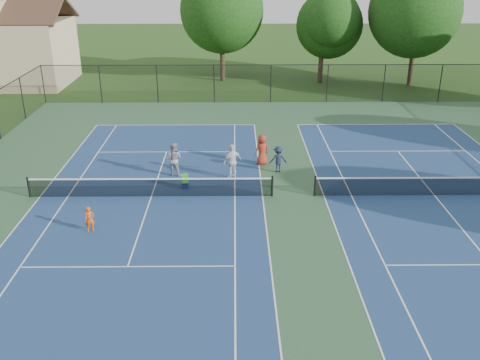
{
  "coord_description": "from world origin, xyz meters",
  "views": [
    {
      "loc": [
        -2.88,
        -23.93,
        11.06
      ],
      "look_at": [
        -2.64,
        -1.0,
        1.3
      ],
      "focal_mm": 40.0,
      "sensor_mm": 36.0,
      "label": 1
    }
  ],
  "objects_px": {
    "child_player": "(90,219)",
    "ball_hopper": "(185,178)",
    "bystander_a": "(232,161)",
    "bystander_b": "(278,159)",
    "instructor": "(174,159)",
    "tree_back_c": "(323,21)",
    "clapboard_house": "(11,49)",
    "bystander_c": "(262,150)",
    "tree_back_b": "(222,7)",
    "ball_crate": "(185,185)",
    "tree_back_d": "(419,6)"
  },
  "relations": [
    {
      "from": "clapboard_house",
      "to": "bystander_c",
      "type": "relative_size",
      "value": 6.25
    },
    {
      "from": "bystander_a",
      "to": "bystander_b",
      "type": "xyz_separation_m",
      "value": [
        2.49,
        0.84,
        -0.2
      ]
    },
    {
      "from": "tree_back_b",
      "to": "tree_back_c",
      "type": "xyz_separation_m",
      "value": [
        9.0,
        -1.0,
        -1.11
      ]
    },
    {
      "from": "tree_back_b",
      "to": "clapboard_house",
      "type": "xyz_separation_m",
      "value": [
        -19.0,
        -1.0,
        -3.5
      ]
    },
    {
      "from": "tree_back_d",
      "to": "ball_hopper",
      "type": "relative_size",
      "value": 23.97
    },
    {
      "from": "tree_back_c",
      "to": "clapboard_house",
      "type": "distance_m",
      "value": 28.1
    },
    {
      "from": "tree_back_d",
      "to": "tree_back_b",
      "type": "bearing_deg",
      "value": 173.29
    },
    {
      "from": "tree_back_c",
      "to": "tree_back_d",
      "type": "height_order",
      "value": "tree_back_d"
    },
    {
      "from": "bystander_b",
      "to": "ball_hopper",
      "type": "relative_size",
      "value": 3.43
    },
    {
      "from": "bystander_a",
      "to": "bystander_b",
      "type": "bearing_deg",
      "value": 164.95
    },
    {
      "from": "tree_back_d",
      "to": "bystander_a",
      "type": "relative_size",
      "value": 5.5
    },
    {
      "from": "bystander_c",
      "to": "ball_hopper",
      "type": "relative_size",
      "value": 3.99
    },
    {
      "from": "ball_crate",
      "to": "bystander_a",
      "type": "bearing_deg",
      "value": 28.43
    },
    {
      "from": "tree_back_b",
      "to": "bystander_a",
      "type": "height_order",
      "value": "tree_back_b"
    },
    {
      "from": "tree_back_d",
      "to": "clapboard_house",
      "type": "height_order",
      "value": "tree_back_d"
    },
    {
      "from": "child_player",
      "to": "ball_hopper",
      "type": "relative_size",
      "value": 2.65
    },
    {
      "from": "tree_back_d",
      "to": "clapboard_house",
      "type": "xyz_separation_m",
      "value": [
        -36.0,
        1.0,
        -3.73
      ]
    },
    {
      "from": "bystander_a",
      "to": "ball_crate",
      "type": "height_order",
      "value": "bystander_a"
    },
    {
      "from": "clapboard_house",
      "to": "child_player",
      "type": "bearing_deg",
      "value": -64.02
    },
    {
      "from": "tree_back_c",
      "to": "clapboard_house",
      "type": "xyz_separation_m",
      "value": [
        -28.0,
        -0.0,
        -2.39
      ]
    },
    {
      "from": "tree_back_d",
      "to": "ball_crate",
      "type": "bearing_deg",
      "value": -128.73
    },
    {
      "from": "clapboard_house",
      "to": "ball_hopper",
      "type": "distance_m",
      "value": 29.83
    },
    {
      "from": "tree_back_c",
      "to": "instructor",
      "type": "xyz_separation_m",
      "value": [
        -11.15,
        -22.22,
        -4.56
      ]
    },
    {
      "from": "ball_hopper",
      "to": "tree_back_b",
      "type": "bearing_deg",
      "value": 86.74
    },
    {
      "from": "child_player",
      "to": "instructor",
      "type": "xyz_separation_m",
      "value": [
        2.97,
        6.28,
        0.35
      ]
    },
    {
      "from": "child_player",
      "to": "instructor",
      "type": "relative_size",
      "value": 0.62
    },
    {
      "from": "tree_back_b",
      "to": "instructor",
      "type": "bearing_deg",
      "value": -95.28
    },
    {
      "from": "tree_back_b",
      "to": "instructor",
      "type": "distance_m",
      "value": 24.0
    },
    {
      "from": "ball_hopper",
      "to": "clapboard_house",
      "type": "bearing_deg",
      "value": 126.26
    },
    {
      "from": "tree_back_d",
      "to": "bystander_b",
      "type": "xyz_separation_m",
      "value": [
        -13.52,
        -20.82,
        -6.08
      ]
    },
    {
      "from": "instructor",
      "to": "ball_hopper",
      "type": "distance_m",
      "value": 1.93
    },
    {
      "from": "bystander_b",
      "to": "tree_back_c",
      "type": "bearing_deg",
      "value": -110.05
    },
    {
      "from": "bystander_b",
      "to": "bystander_c",
      "type": "bearing_deg",
      "value": -60.42
    },
    {
      "from": "tree_back_d",
      "to": "ball_crate",
      "type": "relative_size",
      "value": 29.55
    },
    {
      "from": "instructor",
      "to": "ball_hopper",
      "type": "height_order",
      "value": "instructor"
    },
    {
      "from": "bystander_a",
      "to": "clapboard_house",
      "type": "bearing_deg",
      "value": -82.33
    },
    {
      "from": "bystander_a",
      "to": "tree_back_c",
      "type": "bearing_deg",
      "value": -143.2
    },
    {
      "from": "bystander_a",
      "to": "ball_crate",
      "type": "xyz_separation_m",
      "value": [
        -2.41,
        -1.31,
        -0.78
      ]
    },
    {
      "from": "bystander_a",
      "to": "bystander_b",
      "type": "relative_size",
      "value": 1.27
    },
    {
      "from": "child_player",
      "to": "bystander_c",
      "type": "xyz_separation_m",
      "value": [
        7.76,
        7.86,
        0.29
      ]
    },
    {
      "from": "bystander_c",
      "to": "ball_hopper",
      "type": "bearing_deg",
      "value": 10.17
    },
    {
      "from": "ball_crate",
      "to": "ball_hopper",
      "type": "bearing_deg",
      "value": 0.0
    },
    {
      "from": "bystander_b",
      "to": "bystander_c",
      "type": "xyz_separation_m",
      "value": [
        -0.84,
        1.17,
        0.12
      ]
    },
    {
      "from": "bystander_c",
      "to": "instructor",
      "type": "bearing_deg",
      "value": -10.89
    },
    {
      "from": "instructor",
      "to": "bystander_a",
      "type": "distance_m",
      "value": 3.17
    },
    {
      "from": "bystander_a",
      "to": "ball_hopper",
      "type": "xyz_separation_m",
      "value": [
        -2.41,
        -1.31,
        -0.4
      ]
    },
    {
      "from": "tree_back_c",
      "to": "child_player",
      "type": "bearing_deg",
      "value": -116.34
    },
    {
      "from": "bystander_a",
      "to": "bystander_b",
      "type": "distance_m",
      "value": 2.64
    },
    {
      "from": "bystander_a",
      "to": "ball_hopper",
      "type": "bearing_deg",
      "value": -5.31
    },
    {
      "from": "bystander_a",
      "to": "tree_back_d",
      "type": "bearing_deg",
      "value": -160.2
    }
  ]
}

